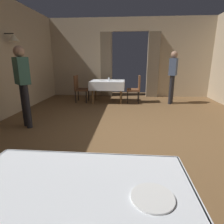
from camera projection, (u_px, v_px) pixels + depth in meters
ground at (129, 134)px, 3.78m from camera, size 10.08×10.08×0.00m
wall_back at (130, 58)px, 7.39m from camera, size 6.40×0.27×3.00m
dining_table_near at (73, 209)px, 1.03m from camera, size 1.36×0.94×0.75m
dining_table_mid at (107, 84)px, 6.49m from camera, size 1.19×0.88×0.75m
chair_mid_right at (136, 88)px, 6.46m from camera, size 0.45×0.44×0.93m
chair_mid_left at (80, 87)px, 6.54m from camera, size 0.44×0.44×0.93m
plate_near_a at (153, 197)px, 0.97m from camera, size 0.23×0.23×0.01m
plate_mid_a at (117, 80)px, 6.61m from camera, size 0.22×0.22×0.01m
plate_mid_b at (102, 80)px, 6.58m from camera, size 0.20×0.20×0.01m
glass_mid_c at (109, 79)px, 6.38m from camera, size 0.07×0.07×0.11m
person_waiter_by_doorway at (23, 81)px, 3.92m from camera, size 0.41×0.41×1.72m
person_diner_standing_aside at (173, 73)px, 6.14m from camera, size 0.34×0.42×1.72m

